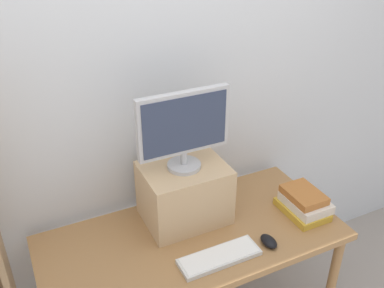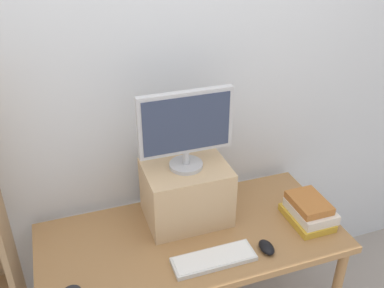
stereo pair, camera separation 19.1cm
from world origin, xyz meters
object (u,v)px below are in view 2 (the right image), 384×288
object	(u,v)px
desk	(192,247)
computer_mouse	(267,247)
riser_box	(186,192)
computer_monitor	(186,127)
book_stack	(309,211)
keyboard	(214,259)

from	to	relation	value
desk	computer_mouse	distance (m)	0.38
riser_box	computer_monitor	xyz separation A→B (m)	(0.00, -0.00, 0.37)
riser_box	book_stack	distance (m)	0.63
computer_mouse	book_stack	distance (m)	0.33
keyboard	computer_mouse	distance (m)	0.26
desk	book_stack	size ratio (longest dim) A/B	5.67
desk	book_stack	distance (m)	0.62
book_stack	computer_mouse	bearing A→B (deg)	-157.34
keyboard	computer_monitor	bearing A→B (deg)	92.66
riser_box	keyboard	xyz separation A→B (m)	(0.02, -0.34, -0.14)
computer_monitor	keyboard	bearing A→B (deg)	-87.34
desk	riser_box	xyz separation A→B (m)	(0.02, 0.15, 0.23)
riser_box	computer_monitor	world-z (taller)	computer_monitor
desk	keyboard	size ratio (longest dim) A/B	3.85
riser_box	book_stack	bearing A→B (deg)	-21.95
riser_box	keyboard	bearing A→B (deg)	-87.35
computer_monitor	book_stack	size ratio (longest dim) A/B	1.73
riser_box	keyboard	size ratio (longest dim) A/B	1.07
riser_box	book_stack	world-z (taller)	riser_box
riser_box	computer_monitor	size ratio (longest dim) A/B	0.91
desk	keyboard	world-z (taller)	keyboard
computer_monitor	computer_mouse	size ratio (longest dim) A/B	4.34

